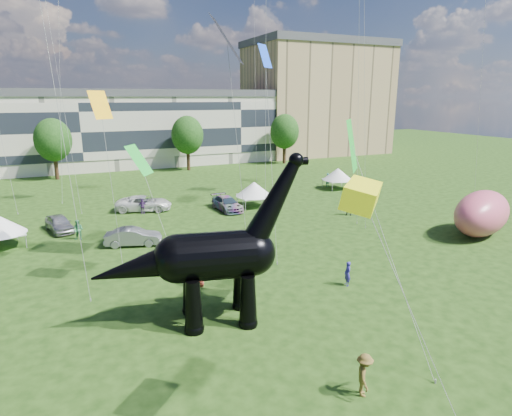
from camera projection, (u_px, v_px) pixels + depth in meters
name	position (u px, v px, depth m)	size (l,w,h in m)	color
ground	(322.00, 341.00, 21.44)	(220.00, 220.00, 0.00)	#16330C
terrace_row	(80.00, 133.00, 71.41)	(78.00, 11.00, 12.00)	beige
apartment_block	(316.00, 101.00, 91.92)	(28.00, 18.00, 22.00)	tan
tree_mid_left	(53.00, 137.00, 61.80)	(5.20, 5.20, 9.44)	#382314
tree_mid_right	(187.00, 132.00, 69.78)	(5.20, 5.20, 9.44)	#382314
tree_far_right	(285.00, 129.00, 76.95)	(5.20, 5.20, 9.44)	#382314
dinosaur_sculpture	(208.00, 259.00, 22.58)	(11.55, 4.26, 9.42)	black
car_silver	(59.00, 223.00, 38.70)	(1.77, 4.39, 1.50)	#A2A1A6
car_grey	(133.00, 237.00, 35.06)	(1.57, 4.50, 1.48)	gray
car_white	(144.00, 203.00, 45.78)	(2.67, 5.79, 1.61)	white
car_dark	(227.00, 204.00, 45.98)	(2.04, 5.03, 1.46)	#595960
gazebo_near	(254.00, 189.00, 47.24)	(4.35, 4.35, 2.80)	white
gazebo_far	(338.00, 174.00, 56.46)	(4.45, 4.45, 2.76)	white
inflatable_pink	(482.00, 213.00, 37.47)	(7.90, 3.95, 3.95)	#D1516D
visitors	(209.00, 241.00, 33.67)	(53.17, 37.32, 1.86)	maroon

